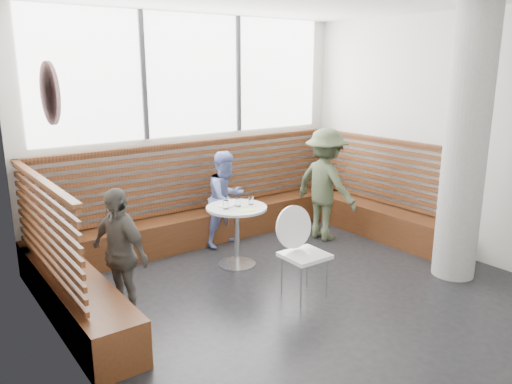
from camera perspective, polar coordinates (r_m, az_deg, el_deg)
room at (r=5.25m, az=6.44°, el=4.19°), size 5.00×5.00×3.20m
booth at (r=6.91m, az=-3.80°, el=-3.48°), size 5.00×2.50×1.44m
concrete_column at (r=6.31m, az=22.83°, el=4.84°), size 0.50×0.50×3.20m
wall_art at (r=4.33m, az=-22.51°, el=10.38°), size 0.03×0.50×0.50m
cafe_table at (r=6.34m, az=-2.22°, el=-3.62°), size 0.77×0.77×0.79m
cafe_chair at (r=5.54m, az=5.07°, el=-6.03°), size 0.48×0.47×1.01m
adult_man at (r=7.35m, az=7.96°, el=0.85°), size 0.70×1.11×1.64m
child_back at (r=7.06m, az=-3.42°, el=-0.78°), size 0.77×0.67×1.36m
child_left at (r=5.24m, az=-15.37°, el=-6.76°), size 0.55×0.86×1.36m
plate_near at (r=6.29m, az=-3.48°, el=-1.57°), size 0.20×0.20×0.01m
plate_far at (r=6.40m, az=-2.68°, el=-1.28°), size 0.20×0.20×0.01m
glass_left at (r=6.16m, az=-3.46°, el=-1.45°), size 0.07×0.07×0.11m
glass_mid at (r=6.26m, az=-2.07°, el=-1.17°), size 0.07×0.07×0.11m
glass_right at (r=6.36m, az=-0.58°, el=-0.95°), size 0.07×0.07×0.10m
menu_card at (r=6.11m, az=-1.09°, el=-2.09°), size 0.22×0.17×0.00m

